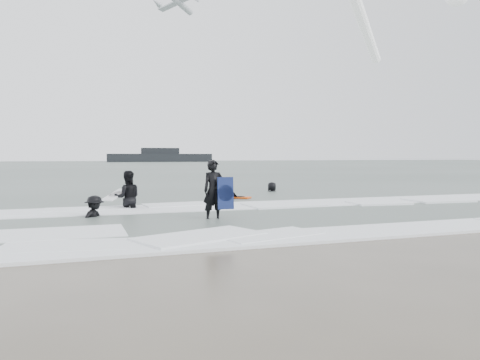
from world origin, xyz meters
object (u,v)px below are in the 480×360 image
object	(u,v)px
surfer_wading	(128,210)
vessel_horizon	(160,157)
surfer_right_far	(272,192)
surfer_centre	(214,221)
surfer_right_near	(229,200)
surfer_breaker	(95,219)

from	to	relation	value
surfer_wading	vessel_horizon	size ratio (longest dim) A/B	0.06
surfer_wading	surfer_right_far	size ratio (longest dim) A/B	1.16
surfer_wading	surfer_right_far	xyz separation A→B (m)	(8.06, 5.76, 0.00)
vessel_horizon	surfer_wading	bearing A→B (deg)	-99.63
surfer_centre	surfer_right_far	world-z (taller)	surfer_centre
surfer_centre	surfer_wading	xyz separation A→B (m)	(-2.20, 3.70, 0.00)
surfer_centre	vessel_horizon	bearing A→B (deg)	75.21
surfer_wading	vessel_horizon	distance (m)	127.31
vessel_horizon	surfer_right_near	bearing A→B (deg)	-97.73
surfer_wading	vessel_horizon	xyz separation A→B (m)	(21.29, 125.51, 1.57)
surfer_wading	surfer_right_far	world-z (taller)	surfer_wading
surfer_centre	vessel_horizon	xyz separation A→B (m)	(19.08, 129.21, 1.57)
surfer_centre	surfer_breaker	world-z (taller)	surfer_centre
surfer_right_far	vessel_horizon	world-z (taller)	vessel_horizon
surfer_right_near	surfer_right_far	xyz separation A→B (m)	(3.48, 3.43, 0.00)
surfer_wading	surfer_breaker	xyz separation A→B (m)	(-1.20, -2.10, 0.00)
surfer_wading	surfer_right_far	bearing A→B (deg)	-142.96
vessel_horizon	surfer_breaker	bearing A→B (deg)	-100.00
surfer_right_near	surfer_right_far	world-z (taller)	surfer_right_near
surfer_right_far	surfer_wading	bearing A→B (deg)	25.25
surfer_breaker	surfer_right_near	world-z (taller)	surfer_right_near
surfer_wading	surfer_breaker	size ratio (longest dim) A/B	1.25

